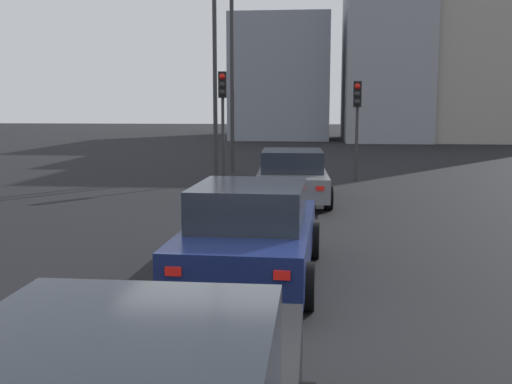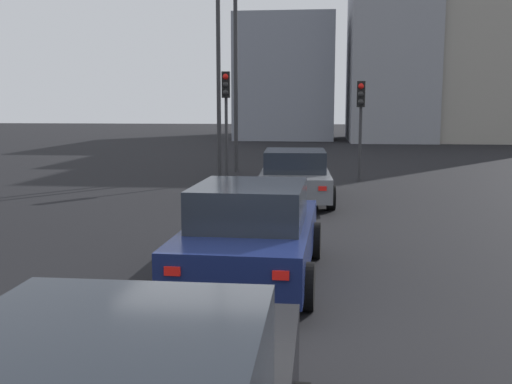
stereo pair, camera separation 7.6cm
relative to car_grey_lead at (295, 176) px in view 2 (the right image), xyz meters
The scene contains 10 objects.
ground_plane 9.96m from the car_grey_lead, behind, with size 160.00×160.00×0.20m, color black.
car_grey_lead is the anchor object (origin of this frame).
car_navy_second 7.70m from the car_grey_lead, behind, with size 4.42×2.13×1.50m.
traffic_light_near_left 5.32m from the car_grey_lead, 31.89° to the left, with size 0.32×0.29×3.83m.
traffic_light_near_right 5.49m from the car_grey_lead, 23.83° to the right, with size 0.33×0.30×3.50m.
street_lamp_kerbside 7.94m from the car_grey_lead, 28.38° to the left, with size 0.56×0.36×8.99m.
street_lamp_far 8.44m from the car_grey_lead, 20.39° to the left, with size 0.56×0.36×7.14m.
building_facade_left 34.12m from the car_grey_lead, 24.64° to the right, with size 8.67×10.16×16.32m, color gray.
building_facade_center 31.60m from the car_grey_lead, 10.90° to the right, with size 9.92×6.07×12.62m, color gray.
building_facade_right 35.60m from the car_grey_lead, ahead, with size 14.60×7.65×9.54m, color gray.
Camera 2 is at (-6.64, -0.79, 2.66)m, focal length 41.81 mm.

